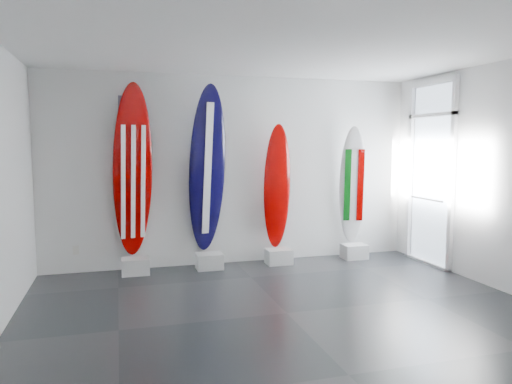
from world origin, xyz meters
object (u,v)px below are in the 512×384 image
object	(u,v)px
surfboard_swiss	(277,187)
surfboard_italy	(353,185)
surfboard_usa	(133,171)
surfboard_navy	(207,170)

from	to	relation	value
surfboard_swiss	surfboard_italy	distance (m)	1.34
surfboard_usa	surfboard_swiss	world-z (taller)	surfboard_usa
surfboard_navy	surfboard_italy	xyz separation A→B (m)	(2.48, 0.00, -0.30)
surfboard_italy	surfboard_swiss	bearing A→B (deg)	-161.37
surfboard_italy	surfboard_usa	bearing A→B (deg)	-161.37
surfboard_usa	surfboard_navy	bearing A→B (deg)	-12.18
surfboard_usa	surfboard_navy	world-z (taller)	surfboard_navy
surfboard_navy	surfboard_swiss	size ratio (longest dim) A/B	1.30
surfboard_navy	surfboard_swiss	xyz separation A→B (m)	(1.13, 0.00, -0.29)
surfboard_usa	surfboard_italy	xyz separation A→B (m)	(3.59, 0.00, -0.29)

